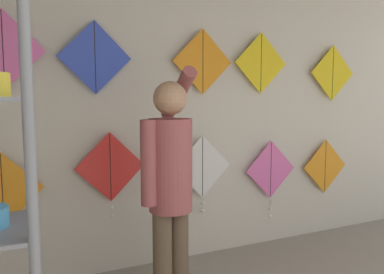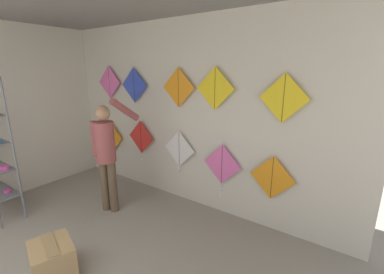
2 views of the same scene
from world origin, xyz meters
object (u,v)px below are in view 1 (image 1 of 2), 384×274
(kite_6, at_px, (95,57))
(kite_9, at_px, (333,73))
(shopkeeper, at_px, (170,182))
(kite_7, at_px, (203,62))
(kite_1, at_px, (110,170))
(kite_4, at_px, (325,166))
(kite_5, at_px, (3,49))
(kite_8, at_px, (261,63))
(kite_0, at_px, (2,194))
(kite_3, at_px, (271,173))
(kite_2, at_px, (202,169))

(kite_6, xyz_separation_m, kite_9, (2.49, 0.00, -0.06))
(shopkeeper, relative_size, kite_7, 2.93)
(kite_1, distance_m, kite_9, 2.54)
(kite_4, distance_m, kite_9, 1.01)
(kite_5, relative_size, kite_9, 1.00)
(kite_1, height_order, kite_8, kite_8)
(kite_5, bearing_deg, kite_6, 0.00)
(kite_0, relative_size, kite_3, 0.91)
(kite_7, bearing_deg, kite_9, 0.00)
(shopkeeper, height_order, kite_9, kite_9)
(kite_7, bearing_deg, kite_3, -0.07)
(kite_7, bearing_deg, kite_1, -179.96)
(kite_0, height_order, kite_1, kite_1)
(kite_3, bearing_deg, kite_1, 179.99)
(kite_0, bearing_deg, kite_1, 0.00)
(kite_3, height_order, kite_5, kite_5)
(shopkeeper, xyz_separation_m, kite_0, (-1.00, 0.87, -0.17))
(kite_6, bearing_deg, kite_3, -0.03)
(kite_3, bearing_deg, kite_9, 0.07)
(shopkeeper, relative_size, kite_8, 2.93)
(kite_9, bearing_deg, kite_7, 180.00)
(kite_1, distance_m, kite_4, 2.34)
(shopkeeper, xyz_separation_m, kite_1, (-0.20, 0.87, -0.06))
(kite_3, relative_size, kite_6, 1.36)
(kite_2, bearing_deg, kite_8, 0.06)
(kite_2, xyz_separation_m, kite_8, (0.62, 0.00, 0.99))
(kite_5, distance_m, kite_7, 1.60)
(kite_4, bearing_deg, shopkeeper, -157.88)
(kite_2, xyz_separation_m, kite_3, (0.77, -0.00, -0.10))
(kite_3, height_order, kite_8, kite_8)
(kite_4, bearing_deg, kite_0, -179.99)
(kite_0, relative_size, kite_4, 1.24)
(kite_0, xyz_separation_m, kite_5, (0.05, 0.00, 1.06))
(kite_0, distance_m, kite_2, 1.66)
(kite_2, relative_size, kite_3, 0.91)
(kite_0, distance_m, kite_4, 3.14)
(shopkeeper, bearing_deg, kite_8, 16.96)
(kite_0, height_order, kite_3, kite_0)
(shopkeeper, bearing_deg, kite_3, 14.18)
(kite_0, distance_m, kite_6, 1.25)
(kite_3, xyz_separation_m, kite_8, (-0.14, 0.00, 1.09))
(kite_3, relative_size, kite_5, 1.36)
(kite_0, xyz_separation_m, kite_3, (2.42, -0.00, -0.05))
(kite_5, distance_m, kite_6, 0.65)
(kite_7, bearing_deg, kite_2, -108.19)
(kite_5, bearing_deg, kite_8, 0.00)
(kite_5, bearing_deg, kite_7, 0.00)
(shopkeeper, bearing_deg, kite_2, 35.81)
(kite_4, bearing_deg, kite_2, -179.98)
(kite_1, bearing_deg, kite_3, -0.01)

